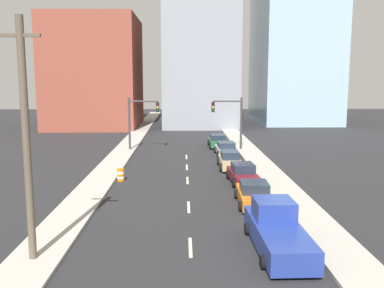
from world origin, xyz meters
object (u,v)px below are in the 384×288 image
(sedan_orange, at_px, (254,194))
(sedan_silver, at_px, (226,149))
(traffic_signal_left, at_px, (138,117))
(sedan_tan, at_px, (230,160))
(traffic_signal_right, at_px, (233,117))
(pickup_truck_blue, at_px, (277,231))
(utility_pole_left_near, at_px, (26,141))
(traffic_barrel, at_px, (121,175))
(sedan_maroon, at_px, (243,174))
(sedan_green, at_px, (218,141))

(sedan_orange, bearing_deg, sedan_silver, 91.61)
(traffic_signal_left, xyz_separation_m, sedan_orange, (9.31, -20.47, -3.05))
(sedan_tan, bearing_deg, traffic_signal_right, 82.31)
(pickup_truck_blue, xyz_separation_m, sedan_orange, (0.09, 6.96, -0.19))
(utility_pole_left_near, relative_size, traffic_barrel, 10.86)
(sedan_maroon, distance_m, sedan_tan, 5.49)
(sedan_silver, bearing_deg, traffic_signal_right, 69.84)
(traffic_signal_left, height_order, sedan_tan, traffic_signal_left)
(traffic_signal_left, height_order, traffic_barrel, traffic_signal_left)
(pickup_truck_blue, distance_m, sedan_green, 29.81)
(traffic_signal_right, distance_m, sedan_silver, 4.36)
(traffic_signal_right, height_order, utility_pole_left_near, utility_pole_left_near)
(utility_pole_left_near, height_order, pickup_truck_blue, utility_pole_left_near)
(traffic_signal_left, height_order, sedan_silver, traffic_signal_left)
(pickup_truck_blue, height_order, sedan_green, pickup_truck_blue)
(utility_pole_left_near, xyz_separation_m, sedan_silver, (10.88, 25.78, -4.65))
(sedan_orange, bearing_deg, traffic_signal_right, 88.88)
(traffic_signal_left, xyz_separation_m, sedan_maroon, (9.38, -14.87, -3.02))
(sedan_maroon, bearing_deg, traffic_barrel, 171.07)
(sedan_tan, bearing_deg, sedan_green, 90.69)
(sedan_green, bearing_deg, sedan_orange, -89.29)
(traffic_signal_right, relative_size, traffic_barrel, 6.11)
(sedan_orange, bearing_deg, pickup_truck_blue, -89.14)
(sedan_maroon, relative_size, sedan_silver, 0.96)
(sedan_maroon, bearing_deg, sedan_tan, 90.71)
(sedan_green, bearing_deg, sedan_silver, -85.76)
(traffic_signal_right, xyz_separation_m, sedan_green, (-1.40, 2.38, -3.04))
(traffic_barrel, bearing_deg, traffic_signal_right, 53.79)
(sedan_maroon, height_order, sedan_silver, sedan_maroon)
(sedan_silver, bearing_deg, utility_pole_left_near, -114.68)
(utility_pole_left_near, relative_size, sedan_maroon, 2.30)
(sedan_silver, bearing_deg, traffic_barrel, -131.79)
(utility_pole_left_near, distance_m, sedan_green, 33.12)
(traffic_barrel, xyz_separation_m, pickup_truck_blue, (9.17, -13.46, 0.38))
(traffic_signal_right, bearing_deg, utility_pole_left_near, -112.43)
(sedan_tan, xyz_separation_m, sedan_green, (-0.11, 11.77, -0.02))
(traffic_signal_left, height_order, sedan_orange, traffic_signal_left)
(traffic_barrel, relative_size, sedan_silver, 0.20)
(traffic_barrel, relative_size, sedan_orange, 0.21)
(sedan_tan, bearing_deg, pickup_truck_blue, -89.11)
(utility_pole_left_near, height_order, sedan_orange, utility_pole_left_near)
(utility_pole_left_near, height_order, sedan_green, utility_pole_left_near)
(traffic_signal_right, xyz_separation_m, sedan_tan, (-1.29, -9.39, -3.01))
(utility_pole_left_near, bearing_deg, sedan_green, 71.42)
(pickup_truck_blue, relative_size, sedan_orange, 1.44)
(traffic_signal_right, distance_m, sedan_green, 4.10)
(traffic_signal_right, relative_size, sedan_orange, 1.30)
(traffic_signal_left, height_order, sedan_maroon, traffic_signal_left)
(sedan_orange, relative_size, sedan_tan, 0.95)
(sedan_tan, xyz_separation_m, sedan_silver, (0.32, 6.46, -0.06))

